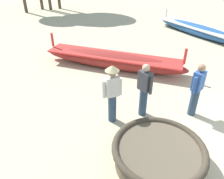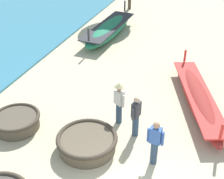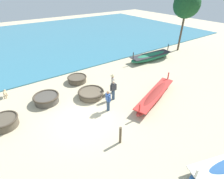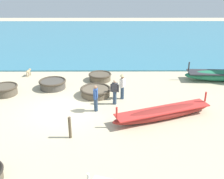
{
  "view_description": "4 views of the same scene",
  "coord_description": "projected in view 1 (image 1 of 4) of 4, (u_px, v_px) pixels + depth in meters",
  "views": [
    {
      "loc": [
        -5.23,
        0.43,
        3.91
      ],
      "look_at": [
        -1.65,
        3.41,
        1.04
      ],
      "focal_mm": 35.0,
      "sensor_mm": 36.0,
      "label": 1
    },
    {
      "loc": [
        1.26,
        -5.23,
        7.09
      ],
      "look_at": [
        -1.96,
        3.73,
        1.18
      ],
      "focal_mm": 50.0,
      "sensor_mm": 36.0,
      "label": 2
    },
    {
      "loc": [
        8.11,
        -3.47,
        7.6
      ],
      "look_at": [
        -0.57,
        2.66,
        1.1
      ],
      "focal_mm": 28.0,
      "sensor_mm": 36.0,
      "label": 3
    },
    {
      "loc": [
        13.52,
        2.75,
        6.97
      ],
      "look_at": [
        -1.41,
        2.81,
        0.71
      ],
      "focal_mm": 42.0,
      "sensor_mm": 36.0,
      "label": 4
    }
  ],
  "objects": [
    {
      "name": "coracle_nearest",
      "position": [
        158.0,
        154.0,
        4.66
      ],
      "size": [
        2.01,
        2.01,
        0.53
      ],
      "color": "brown",
      "rests_on": "ground"
    },
    {
      "name": "long_boat_ochre_hull",
      "position": [
        199.0,
        30.0,
        12.4
      ],
      "size": [
        2.89,
        5.9,
        1.01
      ],
      "color": "#285693",
      "rests_on": "ground"
    },
    {
      "name": "long_boat_blue_hull",
      "position": [
        113.0,
        60.0,
        8.73
      ],
      "size": [
        2.9,
        5.83,
        1.15
      ],
      "color": "maroon",
      "rests_on": "ground"
    },
    {
      "name": "fisherman_crouching",
      "position": [
        144.0,
        89.0,
        5.87
      ],
      "size": [
        0.28,
        0.52,
        1.57
      ],
      "color": "#2D425B",
      "rests_on": "ground"
    },
    {
      "name": "fisherman_standing_right",
      "position": [
        112.0,
        91.0,
        5.58
      ],
      "size": [
        0.47,
        0.36,
        1.67
      ],
      "color": "#2D425B",
      "rests_on": "ground"
    },
    {
      "name": "fisherman_by_coracle",
      "position": [
        197.0,
        89.0,
        5.87
      ],
      "size": [
        0.53,
        0.25,
        1.57
      ],
      "color": "#2D425B",
      "rests_on": "ground"
    }
  ]
}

